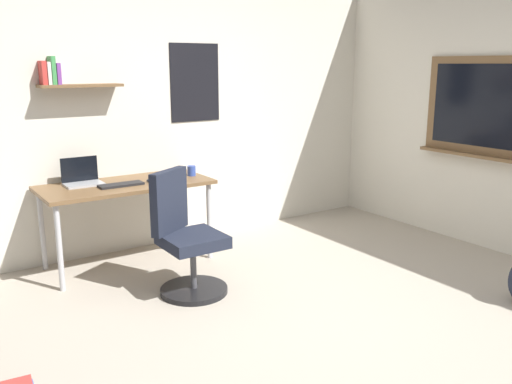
{
  "coord_description": "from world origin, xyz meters",
  "views": [
    {
      "loc": [
        -2.21,
        -2.35,
        1.73
      ],
      "look_at": [
        -0.14,
        0.71,
        0.85
      ],
      "focal_mm": 37.93,
      "sensor_mm": 36.0,
      "label": 1
    }
  ],
  "objects_px": {
    "laptop": "(82,178)",
    "keyboard": "(121,185)",
    "desk": "(126,191)",
    "computer_mouse": "(152,180)",
    "coffee_mug": "(192,171)",
    "office_chair": "(186,241)"
  },
  "relations": [
    {
      "from": "desk",
      "to": "computer_mouse",
      "type": "height_order",
      "value": "computer_mouse"
    },
    {
      "from": "keyboard",
      "to": "laptop",
      "type": "bearing_deg",
      "value": 136.25
    },
    {
      "from": "keyboard",
      "to": "coffee_mug",
      "type": "bearing_deg",
      "value": 4.14
    },
    {
      "from": "laptop",
      "to": "keyboard",
      "type": "xyz_separation_m",
      "value": [
        0.25,
        -0.24,
        -0.04
      ]
    },
    {
      "from": "desk",
      "to": "laptop",
      "type": "relative_size",
      "value": 4.63
    },
    {
      "from": "office_chair",
      "to": "coffee_mug",
      "type": "height_order",
      "value": "office_chair"
    },
    {
      "from": "desk",
      "to": "keyboard",
      "type": "distance_m",
      "value": 0.14
    },
    {
      "from": "laptop",
      "to": "computer_mouse",
      "type": "xyz_separation_m",
      "value": [
        0.53,
        -0.24,
        -0.04
      ]
    },
    {
      "from": "desk",
      "to": "coffee_mug",
      "type": "height_order",
      "value": "coffee_mug"
    },
    {
      "from": "desk",
      "to": "computer_mouse",
      "type": "distance_m",
      "value": 0.24
    },
    {
      "from": "desk",
      "to": "keyboard",
      "type": "bearing_deg",
      "value": -130.61
    },
    {
      "from": "office_chair",
      "to": "keyboard",
      "type": "relative_size",
      "value": 2.57
    },
    {
      "from": "laptop",
      "to": "keyboard",
      "type": "relative_size",
      "value": 0.84
    },
    {
      "from": "laptop",
      "to": "coffee_mug",
      "type": "relative_size",
      "value": 3.37
    },
    {
      "from": "desk",
      "to": "coffee_mug",
      "type": "xyz_separation_m",
      "value": [
        0.62,
        -0.03,
        0.12
      ]
    },
    {
      "from": "office_chair",
      "to": "computer_mouse",
      "type": "height_order",
      "value": "office_chair"
    },
    {
      "from": "office_chair",
      "to": "computer_mouse",
      "type": "xyz_separation_m",
      "value": [
        0.07,
        0.75,
        0.34
      ]
    },
    {
      "from": "coffee_mug",
      "to": "keyboard",
      "type": "bearing_deg",
      "value": -175.86
    },
    {
      "from": "desk",
      "to": "office_chair",
      "type": "bearing_deg",
      "value": -80.34
    },
    {
      "from": "desk",
      "to": "keyboard",
      "type": "height_order",
      "value": "keyboard"
    },
    {
      "from": "laptop",
      "to": "computer_mouse",
      "type": "relative_size",
      "value": 2.98
    },
    {
      "from": "laptop",
      "to": "keyboard",
      "type": "bearing_deg",
      "value": -43.75
    }
  ]
}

